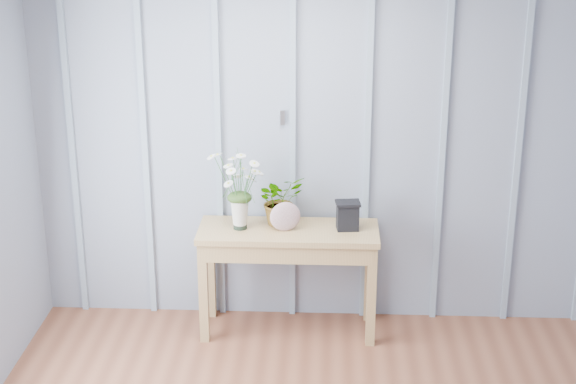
# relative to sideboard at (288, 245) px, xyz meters

# --- Properties ---
(room_shell) EXTENTS (4.00, 4.50, 2.50)m
(room_shell) POSITION_rel_sideboard_xyz_m (0.27, -1.08, 1.35)
(room_shell) COLOR gray
(room_shell) RESTS_ON ground
(sideboard) EXTENTS (1.20, 0.45, 0.75)m
(sideboard) POSITION_rel_sideboard_xyz_m (0.00, 0.00, 0.00)
(sideboard) COLOR #A27F4D
(sideboard) RESTS_ON ground
(daisy_vase) EXTENTS (0.40, 0.30, 0.57)m
(daisy_vase) POSITION_rel_sideboard_xyz_m (-0.32, -0.00, 0.47)
(daisy_vase) COLOR black
(daisy_vase) RESTS_ON sideboard
(spider_plant) EXTENTS (0.40, 0.39, 0.34)m
(spider_plant) POSITION_rel_sideboard_xyz_m (-0.06, 0.10, 0.28)
(spider_plant) COLOR #233E16
(spider_plant) RESTS_ON sideboard
(felt_disc_vessel) EXTENTS (0.21, 0.10, 0.20)m
(felt_disc_vessel) POSITION_rel_sideboard_xyz_m (-0.02, -0.03, 0.22)
(felt_disc_vessel) COLOR #7D4459
(felt_disc_vessel) RESTS_ON sideboard
(carved_box) EXTENTS (0.17, 0.14, 0.19)m
(carved_box) POSITION_rel_sideboard_xyz_m (0.39, 0.02, 0.21)
(carved_box) COLOR black
(carved_box) RESTS_ON sideboard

